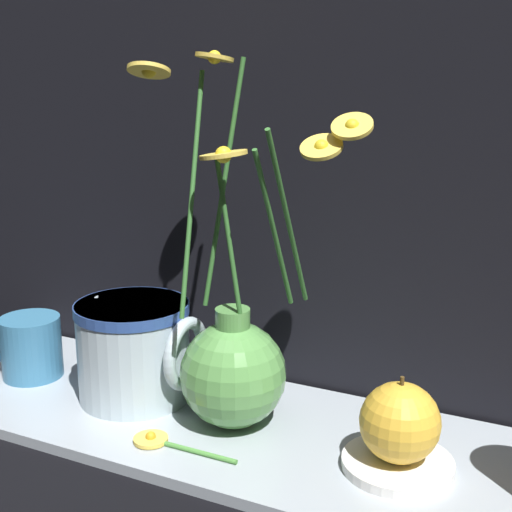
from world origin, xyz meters
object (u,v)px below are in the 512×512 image
vase_with_flowers (234,363)px  orange_fruit (400,422)px  ceramic_pitcher (135,346)px  yellow_mug (32,345)px

vase_with_flowers → orange_fruit: 0.19m
ceramic_pitcher → orange_fruit: bearing=-3.4°
yellow_mug → orange_fruit: 0.47m
yellow_mug → orange_fruit: bearing=-1.9°
vase_with_flowers → ceramic_pitcher: vase_with_flowers is taller
vase_with_flowers → yellow_mug: (-0.29, 0.00, -0.03)m
yellow_mug → vase_with_flowers: bearing=-0.6°
orange_fruit → ceramic_pitcher: bearing=176.6°
yellow_mug → orange_fruit: orange_fruit is taller
yellow_mug → orange_fruit: size_ratio=0.99×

